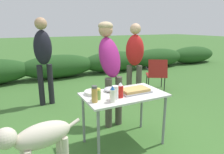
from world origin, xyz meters
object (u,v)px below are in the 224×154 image
at_px(plate_stack, 93,92).
at_px(standing_person_in_gray_fleece, 135,56).
at_px(folding_table, 124,99).
at_px(camp_chair_near_hedge, 156,73).
at_px(mayo_bottle, 113,94).
at_px(standing_person_in_navy_coat, 43,53).
at_px(spice_jar, 94,94).
at_px(ketchup_bottle, 120,90).
at_px(relish_jar, 98,94).
at_px(standing_person_with_beanie, 110,61).
at_px(paper_cup_stack, 115,93).
at_px(food_tray, 135,91).
at_px(mixing_bowl, 110,89).
at_px(dog, 39,140).

distance_m(plate_stack, standing_person_in_gray_fleece, 1.82).
height_order(folding_table, camp_chair_near_hedge, camp_chair_near_hedge).
bearing_deg(mayo_bottle, standing_person_in_navy_coat, 101.67).
bearing_deg(spice_jar, ketchup_bottle, 1.10).
bearing_deg(mayo_bottle, spice_jar, 154.62).
distance_m(relish_jar, standing_person_with_beanie, 0.90).
xyz_separation_m(paper_cup_stack, standing_person_in_navy_coat, (-0.52, 2.13, 0.27)).
height_order(folding_table, ketchup_bottle, ketchup_bottle).
distance_m(mayo_bottle, relish_jar, 0.21).
bearing_deg(spice_jar, standing_person_with_beanie, 53.13).
bearing_deg(folding_table, standing_person_in_gray_fleece, 52.46).
bearing_deg(relish_jar, paper_cup_stack, -25.61).
height_order(ketchup_bottle, standing_person_in_navy_coat, standing_person_in_navy_coat).
bearing_deg(standing_person_in_navy_coat, food_tray, -67.67).
relative_size(paper_cup_stack, spice_jar, 0.85).
distance_m(plate_stack, camp_chair_near_hedge, 2.78).
xyz_separation_m(folding_table, spice_jar, (-0.46, -0.11, 0.18)).
distance_m(spice_jar, relish_jar, 0.10).
relative_size(paper_cup_stack, mayo_bottle, 0.87).
height_order(plate_stack, relish_jar, relish_jar).
distance_m(food_tray, plate_stack, 0.57).
bearing_deg(mixing_bowl, folding_table, -56.13).
bearing_deg(paper_cup_stack, plate_stack, 119.50).
distance_m(mayo_bottle, standing_person_in_gray_fleece, 2.01).
distance_m(folding_table, standing_person_in_gray_fleece, 1.71).
xyz_separation_m(spice_jar, standing_person_in_navy_coat, (-0.26, 2.11, 0.25)).
relative_size(ketchup_bottle, standing_person_with_beanie, 0.12).
distance_m(dog, camp_chair_near_hedge, 3.67).
distance_m(relish_jar, dog, 0.84).
height_order(standing_person_in_navy_coat, camp_chair_near_hedge, standing_person_in_navy_coat).
xyz_separation_m(food_tray, spice_jar, (-0.63, -0.09, 0.07)).
relative_size(spice_jar, standing_person_with_beanie, 0.12).
xyz_separation_m(plate_stack, ketchup_bottle, (0.26, -0.27, 0.07)).
relative_size(standing_person_in_gray_fleece, camp_chair_near_hedge, 2.02).
bearing_deg(mayo_bottle, dog, -173.66).
bearing_deg(ketchup_bottle, plate_stack, 133.77).
xyz_separation_m(ketchup_bottle, dog, (-1.03, -0.20, -0.32)).
bearing_deg(folding_table, plate_stack, 155.01).
xyz_separation_m(food_tray, camp_chair_near_hedge, (1.77, 1.72, -0.30)).
xyz_separation_m(spice_jar, ketchup_bottle, (0.35, 0.01, -0.00)).
xyz_separation_m(spice_jar, standing_person_in_gray_fleece, (1.48, 1.43, 0.17)).
bearing_deg(standing_person_with_beanie, dog, -147.22).
height_order(food_tray, relish_jar, relish_jar).
height_order(spice_jar, dog, spice_jar).
relative_size(folding_table, paper_cup_stack, 6.40).
bearing_deg(mixing_bowl, relish_jar, -143.04).
relative_size(relish_jar, camp_chair_near_hedge, 0.17).
relative_size(ketchup_bottle, standing_person_in_navy_coat, 0.11).
relative_size(ketchup_bottle, relish_jar, 1.43).
height_order(standing_person_in_navy_coat, dog, standing_person_in_navy_coat).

